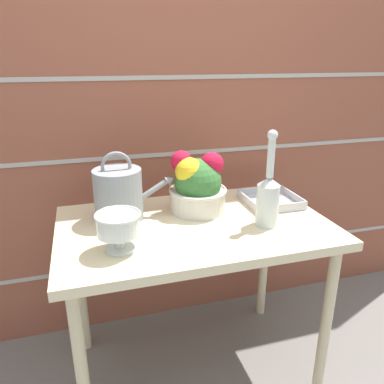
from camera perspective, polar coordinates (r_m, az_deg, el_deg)
name	(u,v)px	position (r m, az deg, el deg)	size (l,w,h in m)	color
ground_plane	(194,366)	(1.94, 0.31, -24.98)	(12.00, 12.00, 0.00)	slate
brick_wall	(166,116)	(1.85, -3.93, 11.51)	(3.60, 0.08, 2.20)	brown
patio_table	(194,241)	(1.55, 0.35, -7.47)	(1.08, 0.67, 0.74)	beige
watering_can	(119,194)	(1.53, -11.05, -0.30)	(0.34, 0.19, 0.28)	gray
crystal_pedestal_bowl	(118,226)	(1.29, -11.15, -5.09)	(0.16, 0.16, 0.14)	silver
flower_planter	(197,185)	(1.58, 0.79, 1.03)	(0.25, 0.25, 0.26)	beige
glass_decanter	(268,196)	(1.48, 11.51, -0.66)	(0.09, 0.09, 0.38)	silver
wire_tray	(270,201)	(1.74, 11.85, -1.36)	(0.23, 0.24, 0.04)	#B7B7BC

